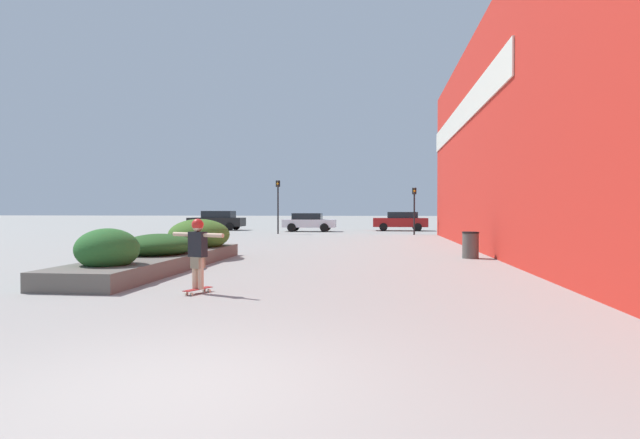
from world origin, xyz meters
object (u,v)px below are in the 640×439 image
(skateboard, at_px, (198,290))
(car_center_right, at_px, (217,220))
(trash_bin, at_px, (470,245))
(traffic_light_right, at_px, (414,202))
(car_rightmost, at_px, (309,222))
(traffic_light_left, at_px, (278,198))
(car_leftmost, at_px, (510,222))
(car_center_left, at_px, (401,221))
(skateboarder, at_px, (198,246))

(skateboard, height_order, car_center_right, car_center_right)
(trash_bin, relative_size, traffic_light_right, 0.29)
(skateboard, xyz_separation_m, car_rightmost, (-1.88, 29.65, 0.71))
(trash_bin, xyz_separation_m, traffic_light_left, (-10.36, 17.08, 2.11))
(traffic_light_left, bearing_deg, traffic_light_right, -1.27)
(car_leftmost, height_order, car_center_left, car_center_left)
(skateboarder, distance_m, car_rightmost, 29.71)
(skateboarder, xyz_separation_m, traffic_light_left, (-3.52, 25.35, 1.62))
(car_leftmost, bearing_deg, car_center_right, -93.64)
(car_leftmost, bearing_deg, traffic_light_left, -74.97)
(skateboard, height_order, skateboarder, skateboarder)
(skateboard, bearing_deg, car_leftmost, 88.55)
(traffic_light_right, bearing_deg, car_leftmost, 32.46)
(skateboarder, height_order, traffic_light_right, traffic_light_right)
(skateboard, height_order, trash_bin, trash_bin)
(trash_bin, height_order, car_rightmost, car_rightmost)
(traffic_light_left, bearing_deg, skateboarder, -82.10)
(car_rightmost, xyz_separation_m, traffic_light_left, (-1.63, -4.30, 1.80))
(car_leftmost, bearing_deg, traffic_light_right, -57.54)
(skateboard, height_order, car_leftmost, car_leftmost)
(skateboarder, distance_m, car_leftmost, 32.93)
(car_rightmost, bearing_deg, skateboarder, 3.64)
(skateboarder, height_order, car_leftmost, car_leftmost)
(trash_bin, relative_size, car_rightmost, 0.22)
(trash_bin, bearing_deg, car_rightmost, 112.20)
(car_leftmost, distance_m, traffic_light_left, 17.88)
(car_center_right, height_order, car_rightmost, car_center_right)
(trash_bin, height_order, car_center_right, car_center_right)
(skateboarder, height_order, car_center_left, car_center_left)
(car_center_right, height_order, traffic_light_left, traffic_light_left)
(trash_bin, xyz_separation_m, car_center_left, (-1.39, 23.69, 0.35))
(skateboarder, distance_m, trash_bin, 10.74)
(car_leftmost, bearing_deg, car_center_left, -103.66)
(trash_bin, height_order, traffic_light_left, traffic_light_left)
(trash_bin, bearing_deg, car_center_left, 93.37)
(car_center_right, distance_m, car_rightmost, 8.36)
(skateboard, relative_size, car_center_left, 0.16)
(skateboard, relative_size, traffic_light_right, 0.22)
(car_center_left, xyz_separation_m, traffic_light_left, (-8.96, -6.61, 1.75))
(trash_bin, distance_m, car_leftmost, 22.74)
(skateboard, relative_size, car_center_right, 0.16)
(car_rightmost, bearing_deg, car_center_left, 107.50)
(car_center_right, bearing_deg, skateboarder, -162.30)
(traffic_light_left, bearing_deg, car_center_left, 36.40)
(skateboarder, xyz_separation_m, car_center_left, (5.45, 31.96, -0.13))
(skateboarder, xyz_separation_m, car_center_right, (-10.04, 31.47, -0.10))
(car_center_right, bearing_deg, traffic_light_right, -111.45)
(traffic_light_left, bearing_deg, car_leftmost, 15.03)
(skateboarder, relative_size, car_leftmost, 0.36)
(car_leftmost, relative_size, car_center_right, 0.85)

